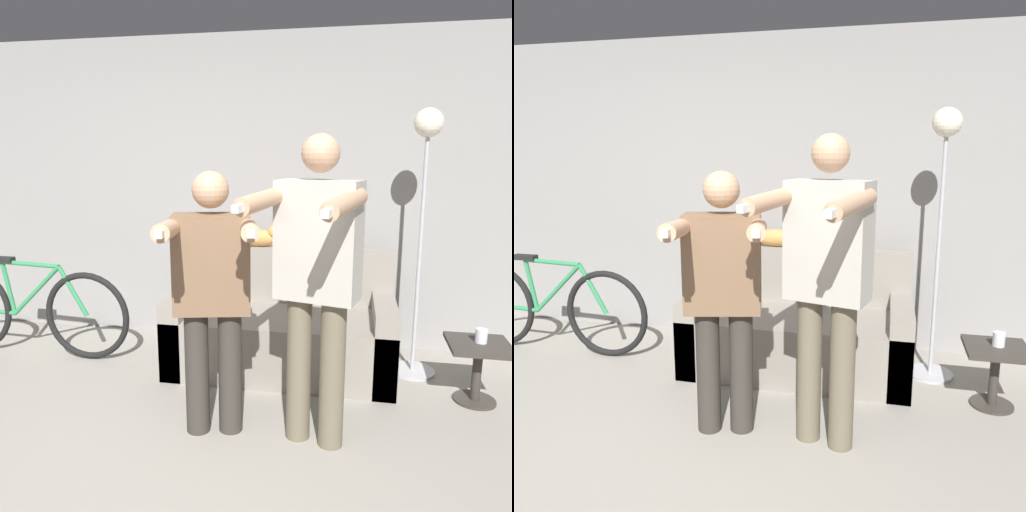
% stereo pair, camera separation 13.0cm
% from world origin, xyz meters
% --- Properties ---
extents(wall_back, '(10.00, 0.05, 2.60)m').
position_xyz_m(wall_back, '(0.00, 2.48, 1.30)').
color(wall_back, gray).
rests_on(wall_back, ground_plane).
extents(couch, '(1.67, 0.81, 0.89)m').
position_xyz_m(couch, '(0.45, 1.87, 0.29)').
color(couch, gray).
rests_on(couch, ground_plane).
extents(person_left, '(0.60, 0.75, 1.54)m').
position_xyz_m(person_left, '(0.19, 0.87, 0.89)').
color(person_left, '#38332D').
rests_on(person_left, ground_plane).
extents(person_right, '(0.62, 0.76, 1.74)m').
position_xyz_m(person_right, '(0.77, 0.88, 1.00)').
color(person_right, '#6B604C').
rests_on(person_right, ground_plane).
extents(cat, '(0.46, 0.13, 0.18)m').
position_xyz_m(cat, '(0.22, 2.17, 0.97)').
color(cat, tan).
rests_on(cat, couch).
extents(floor_lamp, '(0.33, 0.33, 1.94)m').
position_xyz_m(floor_lamp, '(1.44, 1.96, 1.38)').
color(floor_lamp, '#B2B2B7').
rests_on(floor_lamp, ground_plane).
extents(side_table, '(0.39, 0.39, 0.41)m').
position_xyz_m(side_table, '(1.80, 1.57, 0.29)').
color(side_table, '#38332D').
rests_on(side_table, ground_plane).
extents(cup, '(0.08, 0.08, 0.09)m').
position_xyz_m(cup, '(1.81, 1.58, 0.46)').
color(cup, silver).
rests_on(cup, side_table).
extents(bicycle, '(1.76, 0.07, 0.81)m').
position_xyz_m(bicycle, '(-1.62, 1.73, 0.38)').
color(bicycle, black).
rests_on(bicycle, ground_plane).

